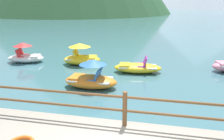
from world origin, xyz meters
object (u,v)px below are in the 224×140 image
pedal_boat_0 (25,56)px  pedal_boat_4 (137,68)px  pedal_boat_3 (82,57)px  pedal_boat_2 (91,78)px

pedal_boat_0 → pedal_boat_4: size_ratio=0.92×
pedal_boat_3 → pedal_boat_4: bearing=-16.1°
pedal_boat_0 → pedal_boat_3: size_ratio=1.01×
pedal_boat_0 → pedal_boat_4: 6.89m
pedal_boat_0 → pedal_boat_3: pedal_boat_3 is taller
pedal_boat_2 → pedal_boat_4: size_ratio=0.89×
pedal_boat_0 → pedal_boat_3: 3.49m
pedal_boat_3 → pedal_boat_4: 3.51m
pedal_boat_0 → pedal_boat_2: 6.21m
pedal_boat_2 → pedal_boat_3: 4.04m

